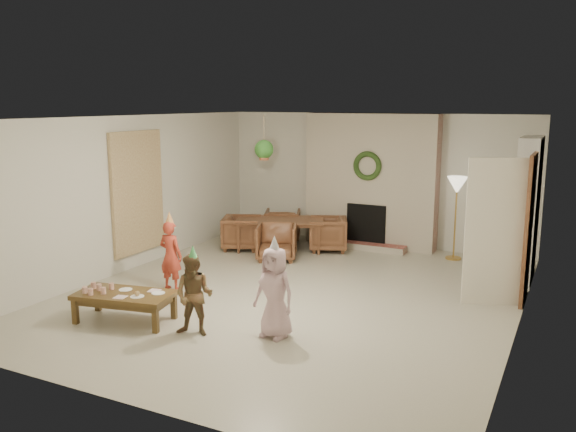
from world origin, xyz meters
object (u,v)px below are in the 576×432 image
Objects in this scene: dining_chair_near at (277,242)px; dining_chair_right at (328,234)px; dining_chair_left at (242,233)px; coffee_table_top at (124,295)px; child_pink at (275,292)px; dining_table at (280,235)px; dining_chair_far at (283,225)px; child_plaid at (194,295)px; child_red at (171,256)px.

dining_chair_right is at bearing 38.66° from dining_chair_near.
dining_chair_near is at bearing -51.34° from dining_chair_right.
coffee_table_top is at bearing 165.94° from dining_chair_left.
dining_table is at bearing 125.18° from child_pink.
dining_table is 0.71m from dining_chair_far.
dining_table is 2.34× the size of dining_chair_left.
dining_table is 4.12m from coffee_table_top.
dining_chair_near is 1.14m from dining_chair_right.
child_red is at bearing 123.06° from child_plaid.
child_pink is (1.85, -3.72, 0.26)m from dining_table.
child_pink is (0.87, 0.38, 0.05)m from child_plaid.
dining_chair_left is 0.67× the size of child_red.
child_pink is at bearing -85.64° from dining_chair_near.
dining_chair_near is at bearing 90.00° from dining_chair_far.
coffee_table_top is 1.05m from child_plaid.
dining_chair_near is 1.42m from dining_chair_far.
child_plaid is at bearing -147.81° from child_pink.
dining_table is 2.34× the size of dining_chair_far.
dining_table is 1.65× the size of child_plaid.
dining_chair_far is at bearing -45.00° from dining_chair_left.
child_red reaches higher than dining_chair_far.
coffee_table_top is at bearing -33.94° from dining_chair_right.
dining_chair_right is 0.71× the size of child_plaid.
child_plaid is at bearing -20.69° from dining_chair_right.
child_pink is at bearing -8.57° from dining_chair_right.
coffee_table_top is 1.96m from child_pink.
dining_chair_left is 1.60m from dining_chair_right.
child_plaid is (1.63, -3.82, 0.17)m from dining_chair_left.
child_plaid is at bearing 82.01° from dining_chair_far.
dining_chair_left is (-0.38, -0.93, 0.00)m from dining_chair_far.
dining_chair_left is 0.64× the size of child_pink.
dining_table is 2.34× the size of dining_chair_right.
dining_chair_far is 4.92m from child_plaid.
child_pink is at bearing 93.09° from dining_chair_far.
dining_chair_near is 0.71× the size of child_plaid.
child_pink is (1.03, -4.06, 0.23)m from dining_chair_right.
dining_chair_near is 1.00× the size of dining_chair_right.
dining_table is at bearing 90.00° from dining_chair_near.
dining_chair_left is 4.26m from child_pink.
child_plaid is at bearing -9.68° from coffee_table_top.
dining_chair_near is 3.52m from child_plaid.
dining_chair_left is at bearing -90.00° from dining_chair_right.
dining_chair_right is at bearing -90.00° from dining_chair_left.
dining_table is at bearing -90.00° from dining_chair_right.
child_red is at bearing 90.54° from coffee_table_top.
dining_chair_right is (1.47, 0.62, 0.00)m from dining_chair_left.
coffee_table_top is 1.24× the size of child_plaid.
coffee_table_top is (0.59, -3.85, 0.03)m from dining_chair_left.
dining_chair_near is at bearing 73.30° from coffee_table_top.
coffee_table_top is (-0.06, -4.12, 0.06)m from dining_table.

